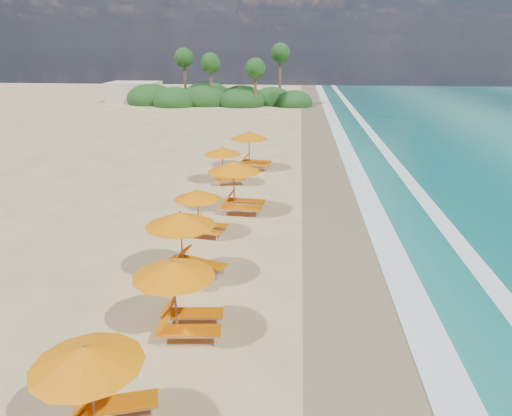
% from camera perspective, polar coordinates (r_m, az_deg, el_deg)
% --- Properties ---
extents(ground, '(160.00, 160.00, 0.00)m').
position_cam_1_polar(ground, '(20.24, 0.00, -3.20)').
color(ground, tan).
rests_on(ground, ground).
extents(wet_sand, '(4.00, 160.00, 0.01)m').
position_cam_1_polar(wet_sand, '(20.30, 11.34, -3.52)').
color(wet_sand, olive).
rests_on(wet_sand, ground).
extents(surf_foam, '(4.00, 160.00, 0.01)m').
position_cam_1_polar(surf_foam, '(20.77, 18.77, -3.61)').
color(surf_foam, white).
rests_on(surf_foam, ground).
extents(station_0, '(2.91, 2.84, 2.30)m').
position_cam_1_polar(station_0, '(10.54, -18.66, -19.85)').
color(station_0, olive).
rests_on(station_0, ground).
extents(station_1, '(2.66, 2.50, 2.33)m').
position_cam_1_polar(station_1, '(13.22, -9.17, -10.21)').
color(station_1, olive).
rests_on(station_1, ground).
extents(station_2, '(3.18, 3.12, 2.47)m').
position_cam_1_polar(station_2, '(16.25, -8.59, -4.02)').
color(station_2, olive).
rests_on(station_2, ground).
extents(station_3, '(2.43, 2.31, 2.06)m').
position_cam_1_polar(station_3, '(19.94, -6.73, -0.16)').
color(station_3, olive).
rests_on(station_3, ground).
extents(station_4, '(2.94, 2.74, 2.62)m').
position_cam_1_polar(station_4, '(22.48, -2.23, 3.07)').
color(station_4, olive).
rests_on(station_4, ground).
extents(station_5, '(2.78, 2.69, 2.25)m').
position_cam_1_polar(station_5, '(27.43, -3.76, 5.61)').
color(station_5, olive).
rests_on(station_5, ground).
extents(station_6, '(2.95, 2.78, 2.55)m').
position_cam_1_polar(station_6, '(30.69, -0.50, 7.46)').
color(station_6, olive).
rests_on(station_6, ground).
extents(treeline, '(25.80, 8.80, 9.74)m').
position_cam_1_polar(treeline, '(65.52, -5.18, 13.38)').
color(treeline, '#163D14').
rests_on(treeline, ground).
extents(beach_building, '(7.00, 5.00, 2.80)m').
position_cam_1_polar(beach_building, '(70.99, -14.73, 13.64)').
color(beach_building, beige).
rests_on(beach_building, ground).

